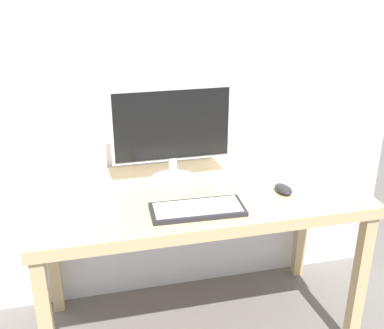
# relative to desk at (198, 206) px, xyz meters

# --- Properties ---
(ground_plane) EXTENTS (6.00, 6.00, 0.00)m
(ground_plane) POSITION_rel_desk_xyz_m (0.00, 0.00, -0.66)
(ground_plane) COLOR slate
(desk) EXTENTS (1.38, 0.65, 0.73)m
(desk) POSITION_rel_desk_xyz_m (0.00, 0.00, 0.00)
(desk) COLOR tan
(desk) RESTS_ON ground_plane
(monitor) EXTENTS (0.52, 0.19, 0.42)m
(monitor) POSITION_rel_desk_xyz_m (-0.08, 0.12, 0.30)
(monitor) COLOR silver
(monitor) RESTS_ON desk
(keyboard_primary) EXTENTS (0.37, 0.17, 0.02)m
(keyboard_primary) POSITION_rel_desk_xyz_m (-0.05, -0.18, 0.09)
(keyboard_primary) COLOR #232328
(keyboard_primary) RESTS_ON desk
(mouse) EXTENTS (0.07, 0.11, 0.03)m
(mouse) POSITION_rel_desk_xyz_m (0.34, -0.10, 0.09)
(mouse) COLOR #232328
(mouse) RESTS_ON desk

